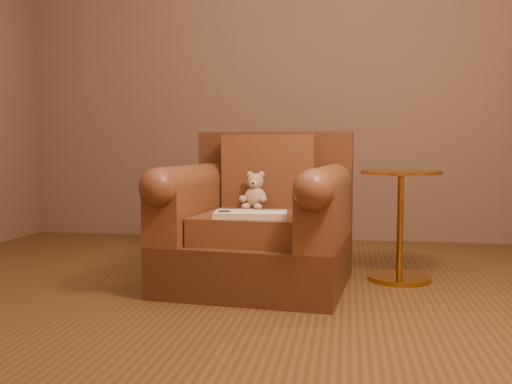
# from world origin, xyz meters

# --- Properties ---
(floor) EXTENTS (4.00, 4.00, 0.00)m
(floor) POSITION_xyz_m (0.00, 0.00, 0.00)
(floor) COLOR brown
(floor) RESTS_ON ground
(armchair) EXTENTS (1.01, 0.97, 0.83)m
(armchair) POSITION_xyz_m (0.20, 0.44, 0.32)
(armchair) COLOR #532F1B
(armchair) RESTS_ON floor
(teddy_bear) EXTENTS (0.16, 0.18, 0.22)m
(teddy_bear) POSITION_xyz_m (0.16, 0.52, 0.48)
(teddy_bear) COLOR tan
(teddy_bear) RESTS_ON armchair
(guidebook) EXTENTS (0.38, 0.26, 0.03)m
(guidebook) POSITION_xyz_m (0.19, 0.19, 0.41)
(guidebook) COLOR beige
(guidebook) RESTS_ON armchair
(side_table) EXTENTS (0.44, 0.44, 0.62)m
(side_table) POSITION_xyz_m (0.96, 0.64, 0.33)
(side_table) COLOR #B98333
(side_table) RESTS_ON floor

